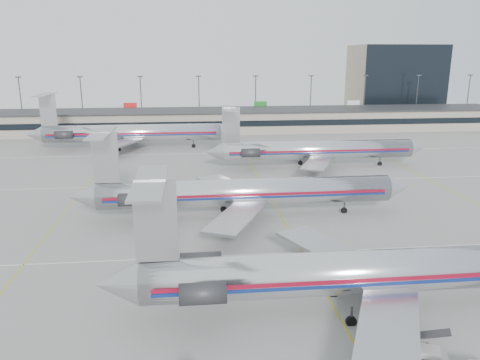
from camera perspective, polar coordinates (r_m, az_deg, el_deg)
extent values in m
plane|color=gray|center=(44.93, 10.57, -13.77)|extent=(260.00, 260.00, 0.00)
cube|color=silver|center=(53.57, 7.52, -8.72)|extent=(160.00, 0.15, 0.02)
cube|color=gray|center=(137.38, -1.04, 7.25)|extent=(160.00, 16.00, 6.00)
cube|color=black|center=(129.36, -0.72, 6.86)|extent=(160.00, 0.20, 1.60)
cube|color=#2D2D30|center=(137.00, -1.05, 8.54)|extent=(162.00, 17.00, 0.30)
cylinder|color=#38383D|center=(158.64, -25.13, 8.54)|extent=(0.30, 0.30, 15.00)
cube|color=#2D2D30|center=(158.15, -25.43, 11.26)|extent=(1.60, 0.40, 0.35)
cylinder|color=#38383D|center=(153.81, -18.70, 8.99)|extent=(0.30, 0.30, 15.00)
cube|color=#2D2D30|center=(153.31, -18.94, 11.81)|extent=(1.60, 0.40, 0.35)
cylinder|color=#38383D|center=(150.99, -11.94, 9.35)|extent=(0.30, 0.30, 15.00)
cube|color=#2D2D30|center=(150.48, -12.10, 12.23)|extent=(1.60, 0.40, 0.35)
cylinder|color=#38383D|center=(150.28, -5.00, 9.59)|extent=(0.30, 0.30, 15.00)
cube|color=#2D2D30|center=(149.77, -5.07, 12.48)|extent=(1.60, 0.40, 0.35)
cylinder|color=#38383D|center=(151.72, 1.91, 9.69)|extent=(0.30, 0.30, 15.00)
cube|color=#2D2D30|center=(151.22, 1.93, 12.56)|extent=(1.60, 0.40, 0.35)
cylinder|color=#38383D|center=(155.25, 8.59, 9.65)|extent=(0.30, 0.30, 15.00)
cube|color=#2D2D30|center=(154.76, 8.71, 12.45)|extent=(1.60, 0.40, 0.35)
cylinder|color=#38383D|center=(160.73, 14.90, 9.50)|extent=(0.30, 0.30, 15.00)
cube|color=#2D2D30|center=(160.25, 15.09, 12.20)|extent=(1.60, 0.40, 0.35)
cylinder|color=#38383D|center=(167.97, 20.72, 9.26)|extent=(0.30, 0.30, 15.00)
cube|color=#2D2D30|center=(167.51, 20.97, 11.84)|extent=(1.60, 0.40, 0.35)
cylinder|color=#38383D|center=(176.75, 26.01, 8.96)|extent=(0.30, 0.30, 15.00)
cube|color=#2D2D30|center=(176.32, 26.29, 11.40)|extent=(1.60, 0.40, 0.35)
cube|color=tan|center=(181.64, 18.32, 11.41)|extent=(30.00, 20.00, 25.00)
cylinder|color=silver|center=(42.47, 16.47, -10.61)|extent=(40.19, 3.72, 3.72)
cone|color=#A9A9AE|center=(39.95, -14.75, -12.17)|extent=(3.62, 3.72, 3.72)
cube|color=maroon|center=(40.87, 17.49, -11.51)|extent=(38.18, 0.05, 0.35)
cube|color=navy|center=(41.04, 17.44, -12.01)|extent=(38.18, 0.05, 0.28)
cube|color=#A9A9AE|center=(48.23, 10.97, -8.39)|extent=(9.35, 13.62, 0.32)
cube|color=#A9A9AE|center=(36.55, 17.62, -16.94)|extent=(9.35, 13.62, 0.32)
cube|color=#A9A9AE|center=(37.49, -10.26, -4.95)|extent=(3.42, 0.25, 6.83)
cube|color=#A9A9AE|center=(36.55, -10.96, -0.21)|extent=(2.41, 10.55, 0.18)
cylinder|color=#2D2D30|center=(41.92, -4.81, -9.90)|extent=(3.62, 1.71, 1.71)
cylinder|color=#2D2D30|center=(36.80, -4.57, -13.64)|extent=(3.62, 1.71, 1.71)
cylinder|color=#2D2D30|center=(40.71, 13.43, -15.85)|extent=(0.20, 0.20, 1.66)
cylinder|color=#2D2D30|center=(44.69, 11.35, -12.77)|extent=(0.20, 0.20, 1.66)
cylinder|color=silver|center=(63.38, 0.78, -1.49)|extent=(39.59, 3.66, 3.66)
cone|color=silver|center=(69.20, 18.64, -0.87)|extent=(3.17, 3.66, 3.66)
cone|color=#A9A9AE|center=(64.53, -18.62, -1.99)|extent=(3.56, 3.66, 3.66)
cube|color=maroon|center=(61.58, 0.98, -1.84)|extent=(37.61, 0.05, 0.35)
cube|color=navy|center=(61.70, 0.98, -2.19)|extent=(37.61, 0.05, 0.28)
cube|color=#A9A9AE|center=(70.09, -1.51, -0.72)|extent=(9.20, 13.42, 0.32)
cube|color=#A9A9AE|center=(56.92, -0.37, -4.47)|extent=(9.20, 13.42, 0.32)
cube|color=#A9A9AE|center=(62.63, -16.09, 2.63)|extent=(3.37, 0.25, 6.73)
cube|color=#A9A9AE|center=(62.12, -16.57, 5.47)|extent=(2.38, 10.39, 0.18)
cylinder|color=#2D2D30|center=(66.00, -12.43, -0.91)|extent=(3.56, 1.68, 1.68)
cylinder|color=#2D2D30|center=(60.63, -12.97, -2.36)|extent=(3.56, 1.68, 1.68)
cylinder|color=#2D2D30|center=(67.19, 12.60, -3.26)|extent=(0.20, 0.20, 1.63)
cylinder|color=#2D2D30|center=(61.67, -1.71, -4.55)|extent=(0.20, 0.20, 1.63)
cylinder|color=#2D2D30|center=(66.15, -2.04, -3.19)|extent=(0.20, 0.20, 1.63)
cylinder|color=black|center=(67.33, 12.58, -3.64)|extent=(0.89, 0.30, 0.89)
cylinder|color=silver|center=(93.17, 9.53, 3.63)|extent=(37.35, 3.64, 3.64)
cone|color=silver|center=(100.50, 20.74, 3.69)|extent=(3.15, 3.64, 3.64)
cone|color=#A9A9AE|center=(89.88, -3.15, 3.40)|extent=(3.54, 3.64, 3.64)
cube|color=maroon|center=(91.42, 9.84, 3.50)|extent=(35.48, 0.05, 0.34)
cube|color=navy|center=(91.50, 9.82, 3.25)|extent=(35.48, 0.05, 0.28)
cube|color=#A9A9AE|center=(99.40, 7.36, 3.84)|extent=(9.14, 13.33, 0.31)
cube|color=#A9A9AE|center=(86.37, 9.45, 2.08)|extent=(9.14, 13.33, 0.31)
cube|color=#A9A9AE|center=(89.22, -1.11, 6.70)|extent=(3.34, 0.25, 6.68)
cube|color=#A9A9AE|center=(88.80, -1.31, 8.71)|extent=(2.36, 10.32, 0.18)
cylinder|color=#2D2D30|center=(93.13, 0.87, 4.02)|extent=(3.54, 1.67, 1.67)
cylinder|color=#2D2D30|center=(87.68, 1.32, 3.33)|extent=(3.54, 1.67, 1.67)
cylinder|color=#2D2D30|center=(97.89, 16.69, 2.17)|extent=(0.20, 0.20, 1.62)
cylinder|color=#2D2D30|center=(90.74, 8.06, 1.69)|extent=(0.20, 0.20, 1.62)
cylinder|color=#2D2D30|center=(95.21, 7.37, 2.34)|extent=(0.20, 0.20, 1.62)
cylinder|color=black|center=(97.99, 16.67, 1.91)|extent=(0.88, 0.29, 0.88)
cylinder|color=silver|center=(113.11, -12.86, 5.61)|extent=(40.84, 3.98, 3.98)
cone|color=silver|center=(112.68, -1.55, 5.94)|extent=(3.44, 3.98, 3.98)
cone|color=#A9A9AE|center=(117.84, -23.75, 5.08)|extent=(3.87, 3.98, 3.98)
cube|color=maroon|center=(111.12, -12.98, 5.52)|extent=(38.80, 0.05, 0.38)
cube|color=navy|center=(111.19, -12.96, 5.30)|extent=(38.80, 0.05, 0.30)
cube|color=#A9A9AE|center=(120.91, -13.45, 5.64)|extent=(10.00, 14.57, 0.34)
cube|color=#A9A9AE|center=(106.22, -14.42, 4.33)|extent=(10.00, 14.57, 0.34)
cube|color=#A9A9AE|center=(116.10, -22.36, 7.91)|extent=(3.65, 0.27, 7.31)
cube|color=#A9A9AE|center=(115.88, -22.69, 9.59)|extent=(2.58, 11.29, 0.19)
cylinder|color=#2D2D30|center=(118.73, -19.96, 5.67)|extent=(3.87, 1.83, 1.83)
cylinder|color=#2D2D30|center=(112.86, -20.67, 5.17)|extent=(3.87, 1.83, 1.83)
cylinder|color=#2D2D30|center=(112.82, -5.69, 4.40)|extent=(0.21, 0.21, 1.77)
cylinder|color=#2D2D30|center=(111.51, -14.57, 3.87)|extent=(0.21, 0.21, 1.77)
cylinder|color=#2D2D30|center=(116.53, -14.21, 4.35)|extent=(0.21, 0.21, 1.77)
cylinder|color=black|center=(112.91, -5.69, 4.15)|extent=(0.97, 0.32, 0.97)
cube|color=#A7A7A7|center=(38.80, 20.44, -18.78)|extent=(3.83, 2.62, 0.50)
cube|color=#2D2D30|center=(38.44, 21.44, -17.19)|extent=(3.72, 2.27, 1.29)
cylinder|color=black|center=(39.86, 21.81, -18.28)|extent=(0.50, 0.16, 0.50)
cylinder|color=black|center=(39.06, 22.59, -19.11)|extent=(0.50, 0.16, 0.50)
cylinder|color=black|center=(38.80, 18.21, -18.91)|extent=(0.50, 0.16, 0.50)
cylinder|color=black|center=(37.98, 18.92, -19.79)|extent=(0.50, 0.16, 0.50)
imported|color=#9BCD13|center=(38.67, 19.43, -18.03)|extent=(0.76, 0.65, 1.78)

